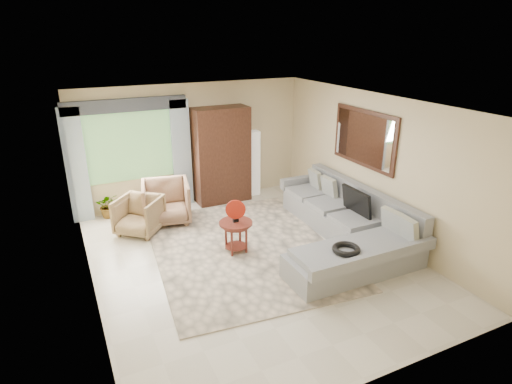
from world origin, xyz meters
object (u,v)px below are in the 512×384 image
potted_plant (108,205)px  floor_lamp (253,163)px  sectional_sofa (345,228)px  armchair_left (139,215)px  armchair_right (166,202)px  tv_screen (356,202)px  armoire (222,155)px  coffee_table (236,236)px

potted_plant → floor_lamp: bearing=-1.2°
sectional_sofa → armchair_left: bearing=148.3°
sectional_sofa → armchair_right: (-2.67, 2.29, 0.14)m
tv_screen → armoire: bearing=118.0°
tv_screen → armchair_left: bearing=151.2°
tv_screen → armchair_right: tv_screen is taller
armchair_left → armchair_right: 0.65m
armoire → armchair_right: bearing=-157.0°
sectional_sofa → armchair_left: (-3.26, 2.02, 0.07)m
armoire → coffee_table: bearing=-106.1°
tv_screen → armoire: 3.21m
armchair_right → floor_lamp: bearing=28.3°
armoire → tv_screen: bearing=-62.0°
coffee_table → armoire: armoire is taller
tv_screen → floor_lamp: size_ratio=0.49×
armchair_right → potted_plant: 1.27m
tv_screen → armchair_right: (-2.94, 2.21, -0.30)m
sectional_sofa → potted_plant: size_ratio=6.67×
tv_screen → sectional_sofa: bearing=-163.5°
potted_plant → armoire: (2.46, -0.13, 0.79)m
coffee_table → armchair_left: 2.01m
tv_screen → armchair_left: 4.04m
armoire → floor_lamp: bearing=4.3°
armchair_left → armchair_right: size_ratio=0.84×
sectional_sofa → armchair_left: size_ratio=4.44×
armchair_right → floor_lamp: 2.36m
tv_screen → potted_plant: (-3.96, 2.95, -0.46)m
tv_screen → armchair_left: tv_screen is taller
armchair_left → armoire: armoire is taller
tv_screen → coffee_table: 2.27m
armchair_right → coffee_table: bearing=-55.4°
coffee_table → floor_lamp: 2.89m
armchair_right → floor_lamp: floor_lamp is taller
coffee_table → armchair_right: (-0.75, 1.77, 0.12)m
tv_screen → potted_plant: tv_screen is taller
armchair_right → armoire: (1.44, 0.61, 0.63)m
armchair_left → potted_plant: 1.10m
coffee_table → floor_lamp: (1.49, 2.44, 0.45)m
tv_screen → coffee_table: size_ratio=1.29×
armchair_right → armchair_left: bearing=-144.1°
floor_lamp → armchair_left: bearing=-161.7°
armchair_left → potted_plant: size_ratio=1.50×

